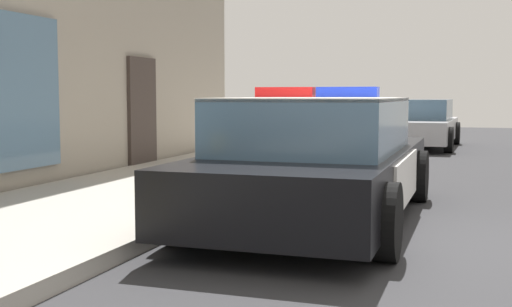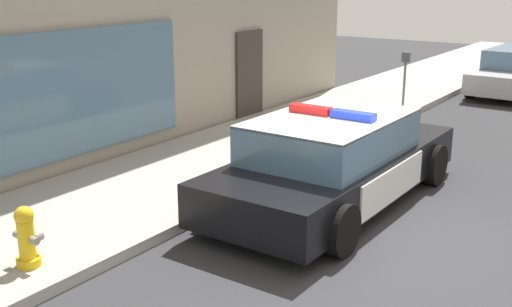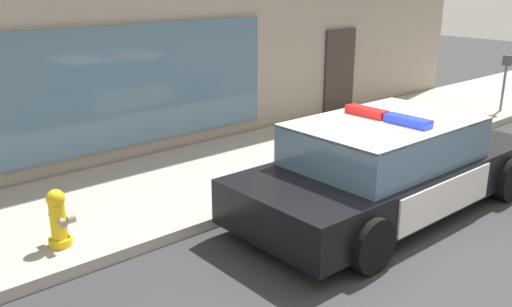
% 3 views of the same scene
% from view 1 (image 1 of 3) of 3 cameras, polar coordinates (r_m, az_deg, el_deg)
% --- Properties ---
extents(ground, '(48.00, 48.00, 0.00)m').
position_cam_1_polar(ground, '(6.28, 10.63, -7.93)').
color(ground, '#303033').
extents(sidewalk, '(48.00, 3.02, 0.15)m').
position_cam_1_polar(sidewalk, '(7.53, -16.68, -5.30)').
color(sidewalk, '#A39E93').
rests_on(sidewalk, ground).
extents(police_cruiser, '(5.02, 2.17, 1.49)m').
position_cam_1_polar(police_cruiser, '(7.34, 5.47, -0.60)').
color(police_cruiser, black).
rests_on(police_cruiser, ground).
extents(car_down_street, '(4.58, 2.16, 1.29)m').
position_cam_1_polar(car_down_street, '(18.16, 13.89, 2.52)').
color(car_down_street, '#B7B7BC').
rests_on(car_down_street, ground).
extents(parking_meter, '(0.12, 0.18, 1.34)m').
position_cam_1_polar(parking_meter, '(14.22, 5.24, 3.77)').
color(parking_meter, slate).
rests_on(parking_meter, sidewalk).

